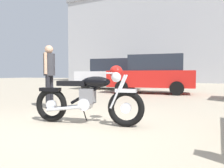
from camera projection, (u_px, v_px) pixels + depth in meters
ground_plane at (69, 128)px, 3.54m from camera, size 80.00×80.00×0.00m
vintage_motorcycle at (90, 97)px, 3.84m from camera, size 2.08×0.73×1.07m
bystander at (49, 70)px, 5.66m from camera, size 0.30×0.45×1.66m
silver_sedan_mid at (152, 74)px, 10.09m from camera, size 4.02×2.06×1.78m
red_hatchback_near at (111, 74)px, 12.75m from camera, size 4.01×2.05×1.78m
white_estate_far at (120, 75)px, 16.04m from camera, size 4.39×2.35×1.67m
pale_sedan_back at (116, 74)px, 20.40m from camera, size 4.95×2.63×1.74m
industrial_building at (169, 41)px, 29.06m from camera, size 25.06×16.28×19.81m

